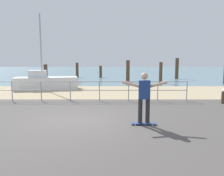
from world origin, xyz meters
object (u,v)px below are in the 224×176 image
at_px(seagull, 224,90).
at_px(skateboard, 144,123).
at_px(sailboat, 49,82).
at_px(skateboarder, 145,95).
at_px(bollard_short, 224,98).

bearing_deg(seagull, skateboard, -141.23).
relative_size(sailboat, skateboarder, 3.25).
xyz_separation_m(skateboard, bollard_short, (4.39, 3.54, 0.23)).
bearing_deg(skateboard, bollard_short, 38.90).
relative_size(skateboard, seagull, 1.66).
bearing_deg(skateboarder, seagull, 38.77).
distance_m(sailboat, skateboarder, 10.52).
xyz_separation_m(sailboat, skateboarder, (5.64, -8.86, 0.49)).
height_order(skateboarder, seagull, skateboarder).
height_order(skateboard, skateboarder, skateboarder).
bearing_deg(skateboard, skateboarder, 159.44).
xyz_separation_m(sailboat, seagull, (10.03, -5.34, 0.15)).
relative_size(bollard_short, seagull, 1.23).
bearing_deg(bollard_short, skateboard, -141.10).
relative_size(sailboat, skateboard, 6.64).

